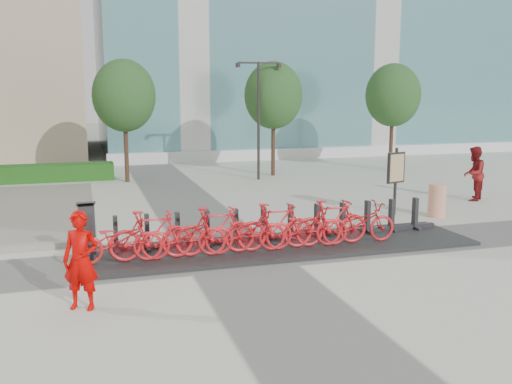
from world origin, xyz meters
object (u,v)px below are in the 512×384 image
object	(u,v)px
kiosk	(87,230)
worker_red	(81,260)
construction_barrel	(437,200)
map_sign	(396,171)
bike_0	(118,240)
pedestrian	(474,174)

from	to	relation	value
kiosk	worker_red	xyz separation A→B (m)	(-0.13, -2.94, 0.17)
kiosk	worker_red	bearing A→B (deg)	-97.35
construction_barrel	map_sign	world-z (taller)	map_sign
bike_0	construction_barrel	bearing A→B (deg)	-76.27
worker_red	pedestrian	bearing A→B (deg)	50.27
worker_red	construction_barrel	distance (m)	11.37
bike_0	pedestrian	world-z (taller)	pedestrian
map_sign	pedestrian	bearing A→B (deg)	1.35
pedestrian	construction_barrel	xyz separation A→B (m)	(-2.77, -1.92, -0.44)
kiosk	map_sign	size ratio (longest dim) A/B	0.63
bike_0	pedestrian	bearing A→B (deg)	-70.96
pedestrian	worker_red	bearing A→B (deg)	-14.11
bike_0	worker_red	size ratio (longest dim) A/B	1.10
construction_barrel	worker_red	bearing A→B (deg)	-155.61
worker_red	map_sign	bearing A→B (deg)	53.40
bike_0	map_sign	size ratio (longest dim) A/B	0.93
pedestrian	construction_barrel	distance (m)	3.40
pedestrian	kiosk	bearing A→B (deg)	-25.08
pedestrian	map_sign	bearing A→B (deg)	-22.41
bike_0	construction_barrel	world-z (taller)	bike_0
worker_red	construction_barrel	world-z (taller)	worker_red
bike_0	kiosk	distance (m)	0.87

